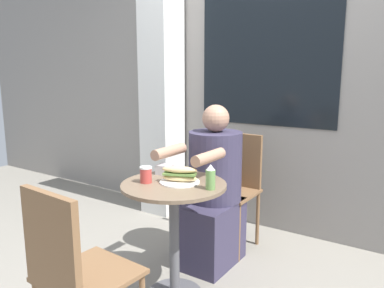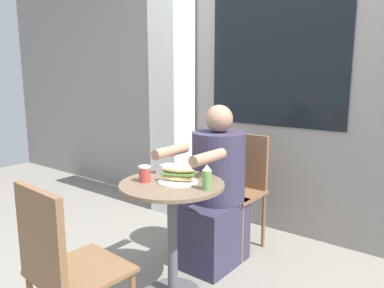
{
  "view_description": "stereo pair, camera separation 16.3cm",
  "coord_description": "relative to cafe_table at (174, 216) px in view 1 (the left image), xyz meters",
  "views": [
    {
      "loc": [
        1.23,
        -1.66,
        1.33
      ],
      "look_at": [
        0.0,
        0.19,
        0.91
      ],
      "focal_mm": 35.0,
      "sensor_mm": 36.0,
      "label": 1
    },
    {
      "loc": [
        1.36,
        -1.56,
        1.33
      ],
      "look_at": [
        0.0,
        0.19,
        0.91
      ],
      "focal_mm": 35.0,
      "sensor_mm": 36.0,
      "label": 2
    }
  ],
  "objects": [
    {
      "name": "empty_chair_across",
      "position": [
        -0.01,
        -0.73,
        0.01
      ],
      "size": [
        0.4,
        0.4,
        0.87
      ],
      "rotation": [
        0.0,
        0.0,
        -0.06
      ],
      "color": "brown",
      "rests_on": "ground_plane"
    },
    {
      "name": "condiment_bottle",
      "position": [
        0.23,
        0.02,
        0.26
      ],
      "size": [
        0.05,
        0.05,
        0.14
      ],
      "color": "#66934C",
      "rests_on": "cafe_table"
    },
    {
      "name": "diner_chair",
      "position": [
        -0.04,
        0.85,
        0.01
      ],
      "size": [
        0.38,
        0.38,
        0.87
      ],
      "rotation": [
        0.0,
        0.0,
        3.14
      ],
      "color": "brown",
      "rests_on": "ground_plane"
    },
    {
      "name": "storefront_wall",
      "position": [
        0.0,
        1.33,
        0.89
      ],
      "size": [
        8.0,
        0.09,
        2.8
      ],
      "color": "gray",
      "rests_on": "ground_plane"
    },
    {
      "name": "cafe_table",
      "position": [
        0.0,
        0.0,
        0.0
      ],
      "size": [
        0.61,
        0.61,
        0.71
      ],
      "color": "brown",
      "rests_on": "ground_plane"
    },
    {
      "name": "napkin_box",
      "position": [
        -0.17,
        0.14,
        0.23
      ],
      "size": [
        0.11,
        0.11,
        0.06
      ],
      "rotation": [
        0.0,
        0.0,
        0.19
      ],
      "color": "silver",
      "rests_on": "cafe_table"
    },
    {
      "name": "seated_diner",
      "position": [
        -0.04,
        0.5,
        -0.03
      ],
      "size": [
        0.37,
        0.66,
        1.12
      ],
      "rotation": [
        0.0,
        0.0,
        3.14
      ],
      "color": "#38334C",
      "rests_on": "ground_plane"
    },
    {
      "name": "drink_cup",
      "position": [
        -0.14,
        -0.08,
        0.25
      ],
      "size": [
        0.07,
        0.07,
        0.09
      ],
      "color": "#B73D38",
      "rests_on": "cafe_table"
    },
    {
      "name": "lattice_pillar",
      "position": [
        -0.96,
        1.11,
        0.69
      ],
      "size": [
        0.31,
        0.31,
        2.4
      ],
      "color": "silver",
      "rests_on": "ground_plane"
    },
    {
      "name": "sandwich_on_plate",
      "position": [
        0.02,
        0.03,
        0.24
      ],
      "size": [
        0.23,
        0.23,
        0.1
      ],
      "rotation": [
        0.0,
        0.0,
        0.39
      ],
      "color": "white",
      "rests_on": "cafe_table"
    }
  ]
}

